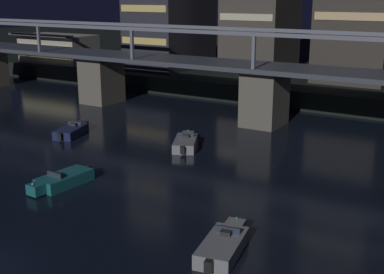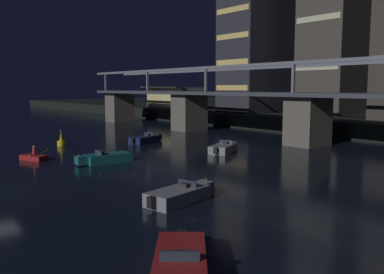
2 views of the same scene
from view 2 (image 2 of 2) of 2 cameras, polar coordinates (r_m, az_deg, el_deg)
river_bridge at (r=48.02m, az=15.91°, el=3.69°), size 91.21×6.40×9.38m
tower_west_low at (r=75.71m, az=9.17°, el=11.85°), size 8.14×13.10×22.27m
waterfront_pavilion at (r=85.24m, az=-2.45°, el=5.48°), size 12.40×7.40×4.70m
speedboat_near_left at (r=49.16m, az=-6.49°, el=-0.31°), size 2.94×5.14×1.16m
speedboat_near_center at (r=14.96m, az=-1.65°, el=-17.34°), size 4.60×4.14×1.16m
speedboat_near_right at (r=41.78m, az=4.46°, el=-1.56°), size 3.40×4.95×1.16m
speedboat_mid_center at (r=23.75m, az=-1.62°, el=-8.08°), size 2.52×5.22×1.16m
speedboat_far_left at (r=36.59m, az=-11.99°, el=-2.90°), size 2.04×5.22×1.16m
channel_buoy at (r=48.40m, az=-17.81°, el=-0.64°), size 0.90×0.90×1.76m
dinghy_with_paddler at (r=39.72m, az=-21.24°, el=-2.66°), size 2.82×2.68×1.36m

